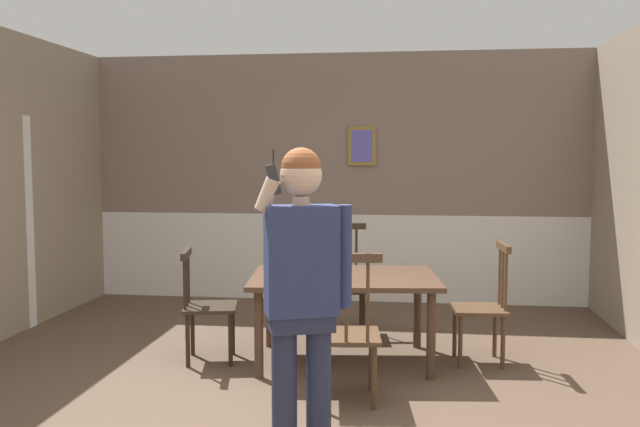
{
  "coord_description": "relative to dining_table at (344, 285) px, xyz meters",
  "views": [
    {
      "loc": [
        0.83,
        -4.32,
        1.7
      ],
      "look_at": [
        0.29,
        -0.13,
        1.35
      ],
      "focal_mm": 38.2,
      "sensor_mm": 36.0,
      "label": 1
    }
  ],
  "objects": [
    {
      "name": "dining_table",
      "position": [
        0.0,
        0.0,
        0.0
      ],
      "size": [
        1.62,
        1.23,
        0.73
      ],
      "rotation": [
        0.0,
        0.0,
        0.1
      ],
      "color": "#4C3323",
      "rests_on": "ground_plane"
    },
    {
      "name": "room_back_partition",
      "position": [
        -0.32,
        2.44,
        0.75
      ],
      "size": [
        5.88,
        0.17,
        2.89
      ],
      "color": "gray",
      "rests_on": "ground_plane"
    },
    {
      "name": "chair_near_window",
      "position": [
        -0.1,
        0.92,
        -0.16
      ],
      "size": [
        0.52,
        0.52,
        1.05
      ],
      "rotation": [
        0.0,
        0.0,
        3.27
      ],
      "color": "#2D2319",
      "rests_on": "ground_plane"
    },
    {
      "name": "chair_by_doorway",
      "position": [
        -1.14,
        -0.12,
        -0.18
      ],
      "size": [
        0.51,
        0.51,
        0.93
      ],
      "rotation": [
        0.0,
        0.0,
        4.91
      ],
      "color": "#2D2319",
      "rests_on": "ground_plane"
    },
    {
      "name": "chair_opposite_corner",
      "position": [
        0.1,
        -0.92,
        -0.15
      ],
      "size": [
        0.52,
        0.52,
        1.07
      ],
      "rotation": [
        0.0,
        0.0,
        0.11
      ],
      "color": "#513823",
      "rests_on": "ground_plane"
    },
    {
      "name": "chair_at_table_head",
      "position": [
        1.14,
        0.12,
        -0.17
      ],
      "size": [
        0.45,
        0.45,
        1.0
      ],
      "rotation": [
        0.0,
        0.0,
        1.63
      ],
      "color": "#513823",
      "rests_on": "ground_plane"
    },
    {
      "name": "person_figure",
      "position": [
        -0.05,
        -1.9,
        0.37
      ],
      "size": [
        0.51,
        0.33,
        1.75
      ],
      "rotation": [
        0.0,
        0.0,
        3.48
      ],
      "color": "#282E49",
      "rests_on": "ground_plane"
    },
    {
      "name": "ground_plane",
      "position": [
        -0.32,
        -1.2,
        -0.64
      ],
      "size": [
        8.01,
        8.01,
        0.0
      ],
      "primitive_type": "plane",
      "color": "brown"
    }
  ]
}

